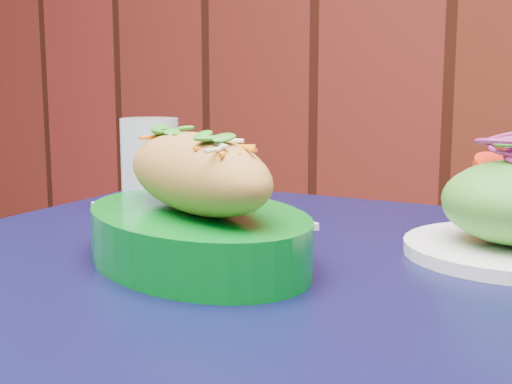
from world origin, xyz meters
The scene contains 3 objects.
cafe_table centered at (0.34, 1.68, 0.66)m, with size 0.90×0.90×0.75m.
banh_mi_basket centered at (0.24, 1.69, 0.80)m, with size 0.32×0.27×0.12m.
water_glass centered at (0.04, 1.84, 0.81)m, with size 0.07×0.07×0.11m, color silver.
Camera 1 is at (0.65, 1.21, 0.92)m, focal length 50.00 mm.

